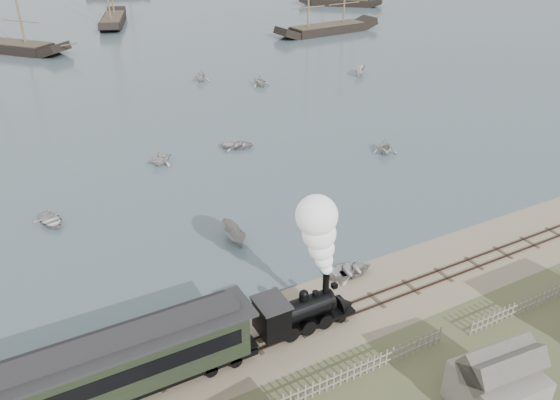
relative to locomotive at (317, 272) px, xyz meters
name	(u,v)px	position (x,y,z in m)	size (l,w,h in m)	color
ground	(335,293)	(2.86, 2.00, -3.99)	(600.00, 600.00, 0.00)	tan
rail_track	(352,309)	(2.86, 0.00, -3.95)	(120.00, 1.80, 0.16)	#33211C
picket_fence_east	(551,299)	(15.36, -5.50, -3.99)	(15.00, 0.10, 1.20)	slate
locomotive	(317,272)	(0.00, 0.00, 0.00)	(6.91, 2.58, 8.62)	black
passenger_coach	(119,364)	(-12.10, 0.00, -1.70)	(14.99, 2.89, 3.64)	black
beached_dinghy	(350,270)	(4.96, 3.25, -3.63)	(3.49, 2.49, 0.72)	#B9B6B0
rowboat_0	(51,221)	(-12.94, 20.76, -3.59)	(3.31, 2.36, 0.69)	#B9B6B0
rowboat_1	(161,158)	(-1.26, 27.97, -3.22)	(2.71, 2.34, 1.43)	#B9B6B0
rowboat_2	(233,234)	(-0.62, 11.31, -3.30)	(3.24, 1.22, 1.25)	#B9B6B0
rowboat_3	(238,145)	(7.41, 28.10, -3.56)	(3.54, 2.53, 0.73)	#B9B6B0
rowboat_4	(385,146)	(20.62, 19.42, -3.15)	(2.97, 2.56, 1.56)	#B9B6B0
rowboat_5	(360,71)	(35.98, 45.37, -3.26)	(3.46, 1.30, 1.34)	#B9B6B0
rowboat_7	(260,81)	(19.77, 47.54, -3.11)	(3.11, 2.68, 1.64)	#B9B6B0
rowboat_8	(201,75)	(13.17, 54.26, -3.09)	(3.20, 2.76, 1.68)	#B9B6B0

